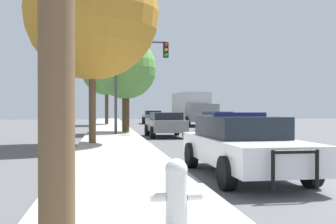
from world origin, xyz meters
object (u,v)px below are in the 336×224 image
(car_background_midblock, at_px, (166,124))
(box_truck, at_px, (193,108))
(tree_sidewalk_mid, at_px, (126,69))
(tree_sidewalk_near, at_px, (92,13))
(police_car, at_px, (242,144))
(fire_hydrant, at_px, (176,193))
(tree_sidewalk_far, at_px, (107,70))
(traffic_light, at_px, (136,68))
(car_background_oncoming, at_px, (218,121))
(car_background_distant, at_px, (152,116))

(car_background_midblock, distance_m, box_truck, 15.64)
(tree_sidewalk_mid, distance_m, tree_sidewalk_near, 8.70)
(police_car, height_order, box_truck, box_truck)
(fire_hydrant, bearing_deg, police_car, 63.22)
(car_background_midblock, height_order, tree_sidewalk_far, tree_sidewalk_far)
(tree_sidewalk_far, distance_m, tree_sidewalk_mid, 13.89)
(traffic_light, xyz_separation_m, tree_sidewalk_far, (-1.64, 15.83, 1.26))
(car_background_oncoming, xyz_separation_m, tree_sidewalk_near, (-8.33, -10.25, 4.92))
(traffic_light, relative_size, tree_sidewalk_mid, 0.93)
(car_background_distant, relative_size, box_truck, 0.61)
(car_background_oncoming, relative_size, box_truck, 0.58)
(fire_hydrant, height_order, car_background_midblock, car_background_midblock)
(traffic_light, distance_m, tree_sidewalk_near, 6.96)
(tree_sidewalk_mid, bearing_deg, tree_sidewalk_near, -102.29)
(police_car, relative_size, tree_sidewalk_far, 0.70)
(police_car, relative_size, tree_sidewalk_near, 0.63)
(traffic_light, distance_m, car_background_midblock, 3.80)
(fire_hydrant, xyz_separation_m, box_truck, (7.21, 33.33, 1.04))
(car_background_distant, distance_m, tree_sidewalk_near, 26.71)
(box_truck, distance_m, tree_sidewalk_near, 22.11)
(traffic_light, distance_m, tree_sidewalk_mid, 2.09)
(car_background_distant, bearing_deg, box_truck, -59.24)
(police_car, relative_size, car_background_midblock, 1.27)
(tree_sidewalk_mid, bearing_deg, traffic_light, -76.05)
(car_background_distant, relative_size, tree_sidewalk_near, 0.55)
(car_background_oncoming, bearing_deg, traffic_light, 28.72)
(fire_hydrant, distance_m, tree_sidewalk_far, 35.82)
(police_car, relative_size, box_truck, 0.69)
(traffic_light, relative_size, car_background_distant, 1.20)
(police_car, distance_m, fire_hydrant, 5.27)
(tree_sidewalk_far, bearing_deg, traffic_light, -84.09)
(tree_sidewalk_mid, bearing_deg, box_truck, 59.84)
(police_car, bearing_deg, box_truck, -100.57)
(car_background_midblock, distance_m, car_background_distant, 20.65)
(car_background_oncoming, bearing_deg, car_background_midblock, 44.92)
(car_background_oncoming, height_order, tree_sidewalk_mid, tree_sidewalk_mid)
(police_car, height_order, tree_sidewalk_far, tree_sidewalk_far)
(traffic_light, distance_m, car_background_distant, 19.85)
(tree_sidewalk_near, bearing_deg, police_car, -66.61)
(car_background_midblock, xyz_separation_m, car_background_distant, (1.57, 20.59, 0.01))
(tree_sidewalk_far, distance_m, tree_sidewalk_near, 22.18)
(car_background_distant, bearing_deg, tree_sidewalk_far, -141.56)
(box_truck, relative_size, tree_sidewalk_far, 1.02)
(tree_sidewalk_far, height_order, tree_sidewalk_mid, tree_sidewalk_far)
(traffic_light, height_order, car_background_midblock, traffic_light)
(car_background_midblock, bearing_deg, car_background_oncoming, 48.30)
(tree_sidewalk_far, xyz_separation_m, tree_sidewalk_mid, (1.13, -13.80, -1.12))
(police_car, xyz_separation_m, car_background_oncoming, (4.59, 18.90, -0.01))
(tree_sidewalk_near, bearing_deg, box_truck, 66.78)
(tree_sidewalk_far, bearing_deg, box_truck, -15.53)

